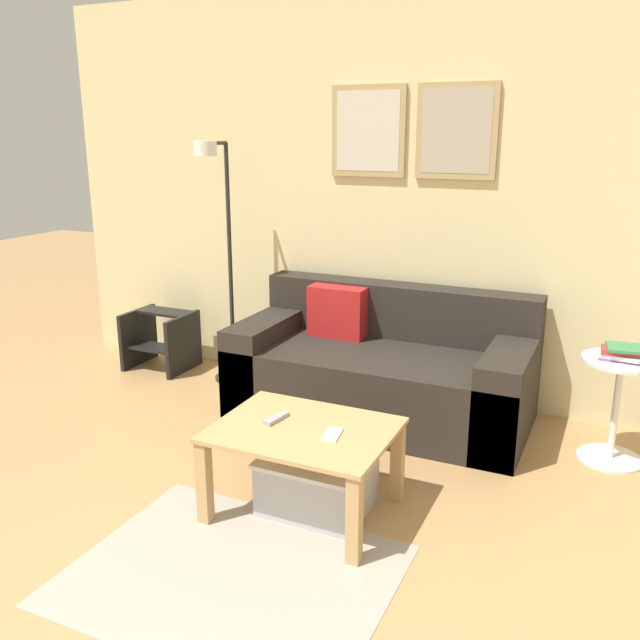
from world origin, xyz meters
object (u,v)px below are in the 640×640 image
object	(u,v)px
couch	(382,371)
cell_phone	(332,435)
coffee_table	(304,444)
book_stack	(623,353)
storage_bin	(317,482)
floor_lamp	(222,255)
step_stool	(160,338)
side_table	(617,400)
remote_control	(276,418)

from	to	relation	value
couch	cell_phone	xyz separation A→B (m)	(0.20, -1.20, 0.14)
coffee_table	book_stack	world-z (taller)	book_stack
storage_bin	floor_lamp	distance (m)	1.88
cell_phone	step_stool	bearing A→B (deg)	136.65
floor_lamp	side_table	size ratio (longest dim) A/B	2.88
couch	side_table	xyz separation A→B (m)	(1.31, -0.06, 0.06)
coffee_table	floor_lamp	xyz separation A→B (m)	(-1.20, 1.23, 0.56)
book_stack	cell_phone	xyz separation A→B (m)	(-1.11, -1.13, -0.19)
step_stool	coffee_table	bearing A→B (deg)	-35.86
side_table	couch	bearing A→B (deg)	177.56
storage_bin	remote_control	distance (m)	0.35
coffee_table	book_stack	bearing A→B (deg)	41.66
floor_lamp	remote_control	world-z (taller)	floor_lamp
couch	cell_phone	bearing A→B (deg)	-80.46
couch	step_stool	size ratio (longest dim) A/B	3.99
storage_bin	side_table	world-z (taller)	side_table
floor_lamp	couch	bearing A→B (deg)	-2.68
step_stool	remote_control	bearing A→B (deg)	-37.79
cell_phone	step_stool	distance (m)	2.37
remote_control	step_stool	xyz separation A→B (m)	(-1.66, 1.29, -0.20)
couch	remote_control	size ratio (longest dim) A/B	11.64
storage_bin	cell_phone	bearing A→B (deg)	-31.65
side_table	cell_phone	bearing A→B (deg)	-134.18
cell_phone	side_table	bearing A→B (deg)	36.56
remote_control	cell_phone	bearing A→B (deg)	1.88
side_table	remote_control	world-z (taller)	side_table
storage_bin	cell_phone	world-z (taller)	cell_phone
floor_lamp	step_stool	distance (m)	0.91
couch	cell_phone	world-z (taller)	couch
side_table	storage_bin	bearing A→B (deg)	-138.31
couch	side_table	bearing A→B (deg)	-2.44
floor_lamp	coffee_table	bearing A→B (deg)	-45.80
couch	storage_bin	xyz separation A→B (m)	(0.10, -1.13, -0.15)
storage_bin	remote_control	xyz separation A→B (m)	(-0.19, -0.03, 0.29)
storage_bin	side_table	bearing A→B (deg)	41.69
couch	cell_phone	size ratio (longest dim) A/B	12.48
coffee_table	remote_control	xyz separation A→B (m)	(-0.15, 0.02, 0.09)
side_table	cell_phone	distance (m)	1.59
floor_lamp	remote_control	distance (m)	1.68
floor_lamp	remote_control	size ratio (longest dim) A/B	10.83
book_stack	side_table	bearing A→B (deg)	80.51
coffee_table	side_table	distance (m)	1.69
remote_control	step_stool	distance (m)	2.11
floor_lamp	remote_control	bearing A→B (deg)	-49.08
step_stool	side_table	bearing A→B (deg)	-3.38
coffee_table	book_stack	xyz separation A→B (m)	(1.26, 1.12, 0.27)
coffee_table	cell_phone	size ratio (longest dim) A/B	5.63
book_stack	coffee_table	bearing A→B (deg)	-138.34
side_table	step_stool	bearing A→B (deg)	176.62
couch	storage_bin	size ratio (longest dim) A/B	3.59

